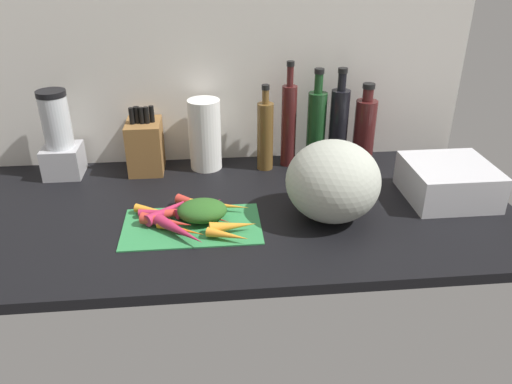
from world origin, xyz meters
TOP-DOWN VIEW (x-y plane):
  - ground_plane at (0.00, 0.00)cm, footprint 170.00×80.00cm
  - wall_back at (0.00, 38.50)cm, footprint 170.00×3.00cm
  - cutting_board at (-11.32, -10.69)cm, footprint 38.64×22.21cm
  - carrot_0 at (-12.60, -5.33)cm, footprint 13.96×4.85cm
  - carrot_1 at (-9.20, -3.49)cm, footprint 14.46×10.49cm
  - carrot_2 at (-17.67, -4.47)cm, footprint 14.33×14.82cm
  - carrot_3 at (-14.07, -14.95)cm, footprint 13.86×8.52cm
  - carrot_4 at (-6.77, -8.37)cm, footprint 13.60×10.25cm
  - carrot_5 at (-1.63, -19.56)cm, footprint 11.80×7.15cm
  - carrot_6 at (-22.67, -3.90)cm, footprint 11.00×6.46cm
  - carrot_7 at (-18.75, -5.08)cm, footprint 15.74×2.83cm
  - carrot_8 at (-3.27, -2.99)cm, footprint 18.04×7.27cm
  - carrot_9 at (-0.05, -15.43)cm, footprint 13.04×4.43cm
  - carrot_10 at (-18.18, -11.38)cm, footprint 15.33×8.58cm
  - carrot_11 at (-9.34, -2.09)cm, footprint 14.37×11.06cm
  - carrot_12 at (-14.35, -16.68)cm, footprint 14.79×15.36cm
  - carrot_greens_pile at (-8.27, -8.40)cm, footprint 14.06×10.82cm
  - winter_squash at (28.66, -9.05)cm, footprint 26.64×26.38cm
  - knife_block at (-27.22, 29.23)cm, footprint 11.47×14.61cm
  - blender_appliance at (-54.73, 28.03)cm, footprint 12.20×12.20cm
  - paper_towel_roll at (-6.81, 29.50)cm, footprint 10.91×10.91cm
  - bottle_0 at (13.61, 26.78)cm, footprint 5.54×5.54cm
  - bottle_1 at (22.02, 29.24)cm, footprint 5.18×5.18cm
  - bottle_2 at (31.50, 28.38)cm, footprint 6.50×6.50cm
  - bottle_3 at (39.10, 27.46)cm, footprint 6.44×6.44cm
  - bottle_4 at (48.18, 26.79)cm, footprint 7.41×7.41cm
  - dish_rack at (67.29, -0.63)cm, footprint 25.27×24.62cm

SIDE VIEW (x-z plane):
  - ground_plane at x=0.00cm, z-range -3.00..0.00cm
  - cutting_board at x=-11.32cm, z-range 0.00..0.80cm
  - carrot_3 at x=-14.07cm, z-range 0.80..2.86cm
  - carrot_4 at x=-6.77cm, z-range 0.80..2.99cm
  - carrot_7 at x=-18.75cm, z-range 0.80..3.02cm
  - carrot_6 at x=-22.67cm, z-range 0.80..3.38cm
  - carrot_0 at x=-12.60cm, z-range 0.80..3.52cm
  - carrot_5 at x=-1.63cm, z-range 0.80..3.52cm
  - carrot_8 at x=-3.27cm, z-range 0.80..3.61cm
  - carrot_1 at x=-9.20cm, z-range 0.80..3.81cm
  - carrot_11 at x=-9.34cm, z-range 0.80..3.93cm
  - carrot_9 at x=-0.05cm, z-range 0.80..4.16cm
  - carrot_10 at x=-18.18cm, z-range 0.80..4.22cm
  - carrot_2 at x=-17.67cm, z-range 0.80..4.25cm
  - carrot_12 at x=-14.35cm, z-range 0.80..4.31cm
  - carrot_greens_pile at x=-8.27cm, z-range 0.80..6.75cm
  - dish_rack at x=67.29cm, z-range 0.00..11.12cm
  - knife_block at x=-27.22cm, z-range -2.44..20.57cm
  - winter_squash at x=28.66cm, z-range 0.00..23.14cm
  - paper_towel_roll at x=-6.81cm, z-range 0.00..24.36cm
  - bottle_0 at x=13.61cm, z-range -2.43..27.24cm
  - bottle_4 at x=48.18cm, z-range -2.04..27.11cm
  - blender_appliance at x=-54.73cm, z-range -2.01..27.28cm
  - bottle_2 at x=31.50cm, z-range -3.02..31.12cm
  - bottle_3 at x=39.10cm, z-range -2.82..31.54cm
  - bottle_1 at x=22.02cm, z-range -3.10..33.45cm
  - wall_back at x=0.00cm, z-range 0.00..60.00cm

